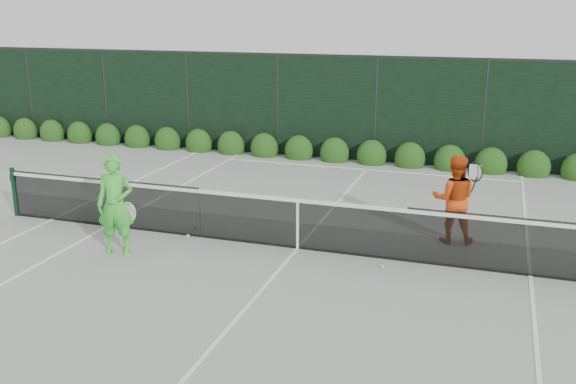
% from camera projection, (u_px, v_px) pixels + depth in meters
% --- Properties ---
extents(ground, '(80.00, 80.00, 0.00)m').
position_uv_depth(ground, '(298.00, 249.00, 12.03)').
color(ground, gray).
rests_on(ground, ground).
extents(tennis_net, '(12.90, 0.10, 1.07)m').
position_uv_depth(tennis_net, '(296.00, 222.00, 11.89)').
color(tennis_net, '#10311C').
rests_on(tennis_net, ground).
extents(player_woman, '(0.76, 0.59, 1.86)m').
position_uv_depth(player_woman, '(115.00, 205.00, 11.58)').
color(player_woman, green).
rests_on(player_woman, ground).
extents(player_man, '(0.94, 0.74, 1.71)m').
position_uv_depth(player_man, '(454.00, 199.00, 12.18)').
color(player_man, '#D24611').
rests_on(player_man, ground).
extents(court_lines, '(11.03, 23.83, 0.01)m').
position_uv_depth(court_lines, '(298.00, 248.00, 12.03)').
color(court_lines, white).
rests_on(court_lines, ground).
extents(windscreen_fence, '(32.00, 21.07, 3.06)m').
position_uv_depth(windscreen_fence, '(241.00, 215.00, 9.14)').
color(windscreen_fence, black).
rests_on(windscreen_fence, ground).
extents(hedge_row, '(31.66, 0.65, 0.94)m').
position_uv_depth(hedge_row, '(372.00, 156.00, 18.50)').
color(hedge_row, '#11380F').
rests_on(hedge_row, ground).
extents(tennis_balls, '(4.06, 0.91, 0.07)m').
position_uv_depth(tennis_balls, '(271.00, 244.00, 12.16)').
color(tennis_balls, '#C1ED34').
rests_on(tennis_balls, ground).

